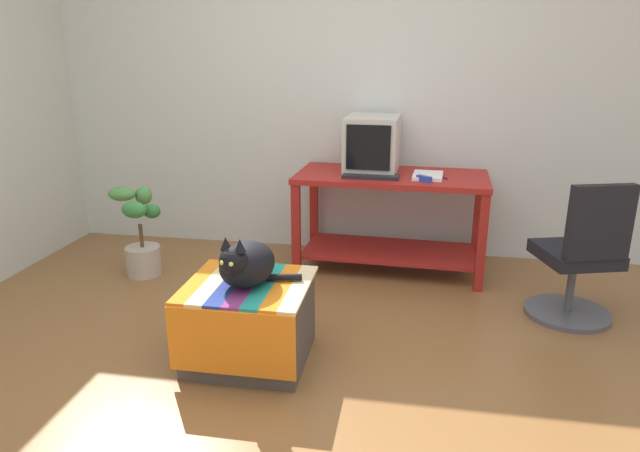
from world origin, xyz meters
TOP-DOWN VIEW (x-y plane):
  - ground_plane at (0.00, 0.00)m, footprint 14.00×14.00m
  - back_wall at (0.00, 2.05)m, footprint 8.00×0.10m
  - desk at (0.39, 1.60)m, footprint 1.41×0.72m
  - tv_monitor at (0.24, 1.71)m, footprint 0.40×0.51m
  - keyboard at (0.25, 1.46)m, footprint 0.40×0.16m
  - book at (0.65, 1.54)m, footprint 0.22×0.29m
  - ottoman_with_blanket at (-0.27, 0.14)m, footprint 0.64×0.61m
  - cat at (-0.26, 0.11)m, footprint 0.44×0.40m
  - potted_plant at (-1.40, 1.16)m, footprint 0.42×0.35m
  - office_chair at (1.57, 0.94)m, footprint 0.52×0.53m
  - stapler at (0.63, 1.40)m, footprint 0.11×0.10m
  - pen at (0.75, 1.55)m, footprint 0.08×0.13m

SIDE VIEW (x-z plane):
  - ground_plane at x=0.00m, z-range 0.00..0.00m
  - ottoman_with_blanket at x=-0.27m, z-range 0.00..0.44m
  - potted_plant at x=-1.40m, z-range -0.05..0.61m
  - office_chair at x=1.57m, z-range -0.06..0.83m
  - desk at x=0.39m, z-range 0.13..0.87m
  - cat at x=-0.26m, z-range 0.42..0.71m
  - pen at x=0.75m, z-range 0.73..0.74m
  - keyboard at x=0.25m, z-range 0.73..0.76m
  - book at x=0.65m, z-range 0.73..0.76m
  - stapler at x=0.63m, z-range 0.73..0.77m
  - tv_monitor at x=0.24m, z-range 0.73..1.14m
  - back_wall at x=0.00m, z-range 0.00..2.60m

